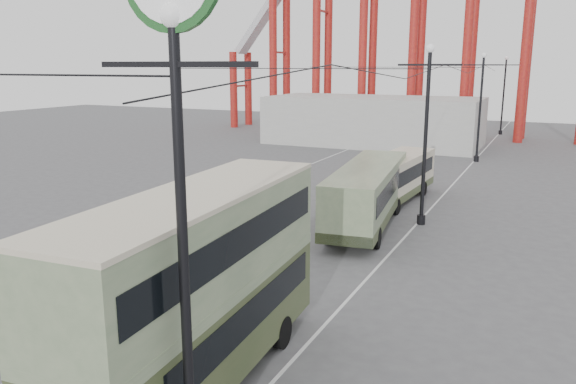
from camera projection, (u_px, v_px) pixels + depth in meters
The scene contains 11 objects.
ground at pixel (94, 355), 16.42m from camera, with size 160.00×160.00×0.00m, color #4F4F52.
road_markings at pixel (321, 204), 34.12m from camera, with size 12.52×120.00×0.01m.
lamp_post_near at pixel (176, 90), 9.69m from camera, with size 3.20×0.44×10.80m.
lamp_post_mid at pixel (426, 137), 28.88m from camera, with size 3.20×0.44×9.32m.
lamp_post_far at pixel (480, 108), 48.25m from camera, with size 3.20×0.44×9.32m.
lamp_post_distant at pixel (503, 96), 67.62m from camera, with size 3.20×0.44×9.32m.
fairground_shed at pixel (373, 121), 59.76m from camera, with size 22.00×10.00×5.00m, color #ABACA6.
double_decker_bus at pixel (199, 282), 14.12m from camera, with size 3.10×9.96×5.28m.
single_decker_green at pixel (368, 192), 29.38m from camera, with size 3.97×11.46×3.17m.
single_decker_cream at pixel (396, 177), 34.42m from camera, with size 2.88×9.28×2.85m.
pedestrian at pixel (268, 241), 24.38m from camera, with size 0.61×0.40×1.68m, color black.
Camera 1 is at (11.58, -11.05, 8.29)m, focal length 35.00 mm.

